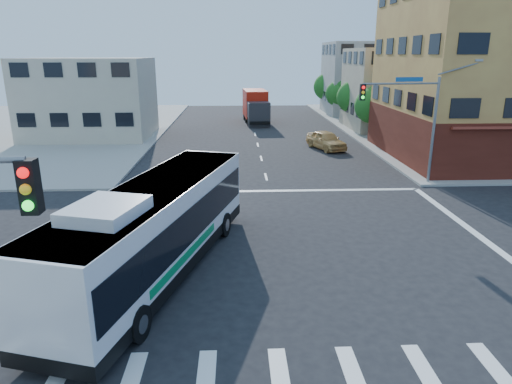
{
  "coord_description": "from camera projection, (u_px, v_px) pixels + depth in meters",
  "views": [
    {
      "loc": [
        -2.11,
        -18.28,
        8.37
      ],
      "look_at": [
        -1.13,
        3.73,
        1.69
      ],
      "focal_mm": 32.0,
      "sensor_mm": 36.0,
      "label": 1
    }
  ],
  "objects": [
    {
      "name": "building_east_far",
      "position": [
        369.0,
        79.0,
        65.14
      ],
      "size": [
        12.06,
        10.06,
        10.0
      ],
      "color": "#A1A19C",
      "rests_on": "ground"
    },
    {
      "name": "building_east_near",
      "position": [
        403.0,
        89.0,
        51.9
      ],
      "size": [
        12.06,
        10.06,
        9.0
      ],
      "color": "#B4AA89",
      "rests_on": "ground"
    },
    {
      "name": "street_tree_a",
      "position": [
        374.0,
        103.0,
        46.16
      ],
      "size": [
        3.6,
        3.6,
        5.53
      ],
      "color": "#3B2915",
      "rests_on": "ground"
    },
    {
      "name": "transit_bus",
      "position": [
        157.0,
        228.0,
        17.61
      ],
      "size": [
        6.5,
        13.7,
        3.98
      ],
      "rotation": [
        0.0,
        0.0,
        -0.28
      ],
      "color": "black",
      "rests_on": "ground"
    },
    {
      "name": "street_tree_c",
      "position": [
        339.0,
        92.0,
        61.49
      ],
      "size": [
        3.4,
        3.4,
        5.29
      ],
      "color": "#3B2915",
      "rests_on": "ground"
    },
    {
      "name": "building_west",
      "position": [
        90.0,
        98.0,
        46.76
      ],
      "size": [
        12.06,
        10.06,
        8.0
      ],
      "color": "#BCB69C",
      "rests_on": "ground"
    },
    {
      "name": "parked_car",
      "position": [
        326.0,
        140.0,
        41.66
      ],
      "size": [
        3.47,
        5.28,
        1.67
      ],
      "primitive_type": "imported",
      "rotation": [
        0.0,
        0.0,
        0.33
      ],
      "color": "tan",
      "rests_on": "ground"
    },
    {
      "name": "ground",
      "position": [
        285.0,
        253.0,
        19.99
      ],
      "size": [
        120.0,
        120.0,
        0.0
      ],
      "primitive_type": "plane",
      "color": "black",
      "rests_on": "ground"
    },
    {
      "name": "corner_building_ne",
      "position": [
        509.0,
        86.0,
        36.81
      ],
      "size": [
        18.1,
        15.44,
        14.0
      ],
      "color": "gold",
      "rests_on": "ground"
    },
    {
      "name": "street_tree_b",
      "position": [
        354.0,
        95.0,
        53.76
      ],
      "size": [
        3.8,
        3.8,
        5.79
      ],
      "color": "#3B2915",
      "rests_on": "ground"
    },
    {
      "name": "box_truck",
      "position": [
        256.0,
        107.0,
        57.48
      ],
      "size": [
        3.15,
        9.05,
        4.01
      ],
      "rotation": [
        0.0,
        0.0,
        0.06
      ],
      "color": "#26262B",
      "rests_on": "ground"
    },
    {
      "name": "street_tree_d",
      "position": [
        328.0,
        85.0,
        69.02
      ],
      "size": [
        4.0,
        4.0,
        6.03
      ],
      "color": "#3B2915",
      "rests_on": "ground"
    },
    {
      "name": "signal_mast_ne",
      "position": [
        411.0,
        109.0,
        29.09
      ],
      "size": [
        7.91,
        1.13,
        8.07
      ],
      "color": "slate",
      "rests_on": "ground"
    }
  ]
}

